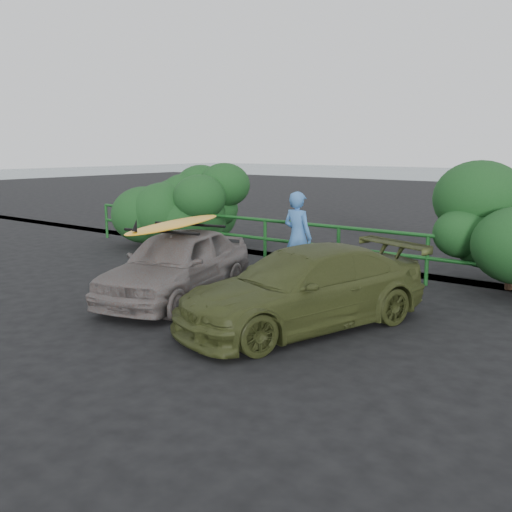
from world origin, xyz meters
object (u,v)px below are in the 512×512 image
Objects in this scene: sedan at (177,264)px; man at (298,237)px; olive_vehicle at (303,288)px; guardrail at (300,244)px; surfboard at (176,224)px.

sedan is 2.02× the size of man.
man is (1.01, 2.41, 0.29)m from sedan.
sedan reaches higher than olive_vehicle.
guardrail is 7.58× the size of man.
man reaches higher than sedan.
olive_vehicle is 2.25× the size of man.
guardrail is at bearing -52.16° from man.
olive_vehicle is 2.82m from surfboard.
guardrail is 4.48m from olive_vehicle.
surfboard reaches higher than olive_vehicle.
surfboard is (-2.72, 0.00, 0.76)m from olive_vehicle.
sedan is (-0.22, -3.71, 0.11)m from guardrail.
man is (0.79, -1.30, 0.40)m from guardrail.
sedan is at bearing -93.35° from guardrail.
olive_vehicle is at bearing -14.93° from surfboard.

